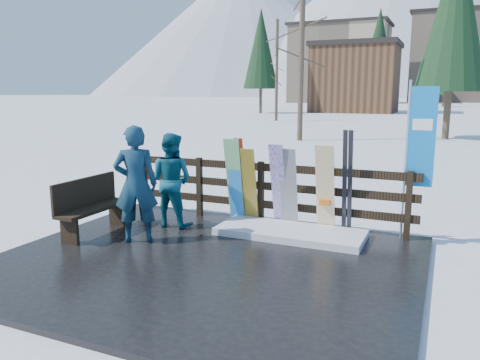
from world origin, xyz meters
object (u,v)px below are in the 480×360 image
at_px(bench, 91,204).
at_px(snowboard_2, 250,187).
at_px(snowboard_3, 278,186).
at_px(rental_flag, 418,143).
at_px(person_front, 136,184).
at_px(person_back, 171,180).
at_px(snowboard_5, 325,189).
at_px(snowboard_4, 288,189).
at_px(snowboard_1, 235,181).
at_px(snowboard_0, 235,183).

xyz_separation_m(bench, snowboard_2, (2.27, 1.63, 0.20)).
height_order(snowboard_2, snowboard_3, snowboard_3).
bearing_deg(rental_flag, person_front, -154.66).
height_order(snowboard_2, person_back, person_back).
bearing_deg(bench, snowboard_5, 23.97).
bearing_deg(snowboard_5, person_back, -166.42).
bearing_deg(snowboard_4, rental_flag, 7.44).
bearing_deg(rental_flag, snowboard_1, -175.04).
distance_m(bench, snowboard_5, 4.02).
bearing_deg(snowboard_2, rental_flag, 5.49).
distance_m(snowboard_4, person_back, 2.12).
xyz_separation_m(snowboard_0, snowboard_5, (1.69, 0.00, 0.02)).
distance_m(snowboard_3, snowboard_5, 0.84).
xyz_separation_m(snowboard_1, snowboard_2, (0.31, 0.00, -0.08)).
bearing_deg(bench, snowboard_3, 29.98).
height_order(bench, snowboard_1, snowboard_1).
bearing_deg(snowboard_5, rental_flag, 10.82).
distance_m(bench, snowboard_3, 3.27).
relative_size(snowboard_5, person_back, 0.93).
relative_size(rental_flag, person_front, 1.37).
bearing_deg(person_front, snowboard_3, -169.50).
bearing_deg(snowboard_5, person_front, -148.09).
height_order(snowboard_3, snowboard_4, snowboard_3).
xyz_separation_m(snowboard_2, rental_flag, (2.81, 0.27, 0.89)).
distance_m(snowboard_0, snowboard_3, 0.85).
height_order(snowboard_4, person_back, person_back).
height_order(bench, snowboard_0, snowboard_0).
relative_size(snowboard_0, snowboard_2, 1.05).
relative_size(bench, snowboard_3, 0.95).
bearing_deg(person_back, rental_flag, -168.86).
distance_m(snowboard_1, rental_flag, 3.23).
relative_size(snowboard_1, person_front, 0.85).
xyz_separation_m(bench, snowboard_4, (3.01, 1.63, 0.21)).
bearing_deg(snowboard_1, person_front, -120.44).
bearing_deg(snowboard_4, snowboard_1, -180.00).
relative_size(snowboard_3, snowboard_5, 1.00).
bearing_deg(person_front, snowboard_0, -152.42).
bearing_deg(bench, snowboard_1, 39.65).
relative_size(snowboard_3, rental_flag, 0.61).
relative_size(person_front, person_back, 1.12).
relative_size(snowboard_1, snowboard_5, 1.02).
xyz_separation_m(bench, snowboard_1, (1.97, 1.63, 0.28)).
height_order(bench, snowboard_2, snowboard_2).
height_order(bench, snowboard_5, snowboard_5).
relative_size(snowboard_1, snowboard_3, 1.03).
height_order(snowboard_0, snowboard_3, snowboard_3).
bearing_deg(snowboard_0, person_back, -146.62).
height_order(snowboard_2, snowboard_5, snowboard_5).
height_order(snowboard_1, snowboard_4, snowboard_1).
relative_size(bench, rental_flag, 0.58).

